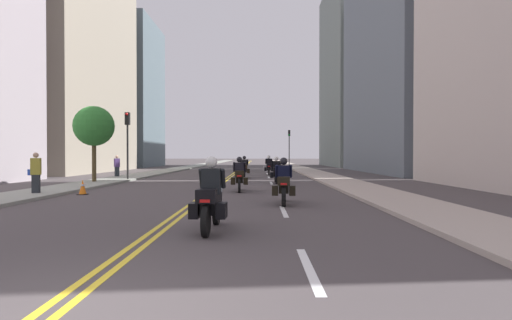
% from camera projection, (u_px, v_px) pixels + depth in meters
% --- Properties ---
extents(ground_plane, '(264.00, 264.00, 0.00)m').
position_uv_depth(ground_plane, '(242.00, 168.00, 51.92)').
color(ground_plane, '#463F40').
extents(sidewalk_left, '(2.53, 144.00, 0.12)m').
position_uv_depth(sidewalk_left, '(186.00, 167.00, 51.98)').
color(sidewalk_left, gray).
rests_on(sidewalk_left, ground).
extents(sidewalk_right, '(2.53, 144.00, 0.12)m').
position_uv_depth(sidewalk_right, '(297.00, 167.00, 51.87)').
color(sidewalk_right, '#AA9C90').
rests_on(sidewalk_right, ground).
extents(centreline_yellow_inner, '(0.12, 132.00, 0.01)m').
position_uv_depth(centreline_yellow_inner, '(241.00, 168.00, 51.92)').
color(centreline_yellow_inner, yellow).
rests_on(centreline_yellow_inner, ground).
extents(centreline_yellow_outer, '(0.12, 132.00, 0.01)m').
position_uv_depth(centreline_yellow_outer, '(243.00, 168.00, 51.92)').
color(centreline_yellow_outer, yellow).
rests_on(centreline_yellow_outer, ground).
extents(lane_dashes_white, '(0.14, 56.40, 0.01)m').
position_uv_depth(lane_dashes_white, '(268.00, 175.00, 32.90)').
color(lane_dashes_white, silver).
rests_on(lane_dashes_white, ground).
extents(building_left_1, '(6.10, 17.98, 20.86)m').
position_uv_depth(building_left_1, '(78.00, 65.00, 39.53)').
color(building_left_1, '#A89C88').
rests_on(building_left_1, ground).
extents(building_right_1, '(9.86, 20.53, 20.42)m').
position_uv_depth(building_right_1, '(418.00, 65.00, 38.72)').
color(building_right_1, slate).
rests_on(building_right_1, ground).
extents(building_left_2, '(6.74, 12.01, 20.20)m').
position_uv_depth(building_left_2, '(132.00, 95.00, 57.26)').
color(building_left_2, slate).
rests_on(building_left_2, ground).
extents(building_right_2, '(9.43, 17.94, 26.90)m').
position_uv_depth(building_right_2, '(360.00, 75.00, 59.83)').
color(building_right_2, gray).
rests_on(building_right_2, ground).
extents(motorcycle_0, '(0.78, 2.16, 1.63)m').
position_uv_depth(motorcycle_0, '(211.00, 201.00, 8.78)').
color(motorcycle_0, black).
rests_on(motorcycle_0, ground).
extents(motorcycle_1, '(0.78, 2.17, 1.58)m').
position_uv_depth(motorcycle_1, '(284.00, 185.00, 13.67)').
color(motorcycle_1, black).
rests_on(motorcycle_1, ground).
extents(motorcycle_2, '(0.78, 2.13, 1.58)m').
position_uv_depth(motorcycle_2, '(239.00, 177.00, 18.39)').
color(motorcycle_2, black).
rests_on(motorcycle_2, ground).
extents(motorcycle_3, '(0.76, 2.26, 1.58)m').
position_uv_depth(motorcycle_3, '(276.00, 172.00, 23.84)').
color(motorcycle_3, black).
rests_on(motorcycle_3, ground).
extents(motorcycle_4, '(0.78, 2.15, 1.60)m').
position_uv_depth(motorcycle_4, '(244.00, 169.00, 29.23)').
color(motorcycle_4, black).
rests_on(motorcycle_4, ground).
extents(motorcycle_5, '(0.76, 2.15, 1.64)m').
position_uv_depth(motorcycle_5, '(269.00, 167.00, 33.82)').
color(motorcycle_5, black).
rests_on(motorcycle_5, ground).
extents(traffic_cone_0, '(0.37, 0.37, 0.63)m').
position_uv_depth(traffic_cone_0, '(83.00, 187.00, 16.93)').
color(traffic_cone_0, black).
rests_on(traffic_cone_0, ground).
extents(traffic_light_near, '(0.28, 0.38, 4.40)m').
position_uv_depth(traffic_light_near, '(127.00, 133.00, 26.08)').
color(traffic_light_near, black).
rests_on(traffic_light_near, ground).
extents(traffic_light_far, '(0.28, 0.38, 5.00)m').
position_uv_depth(traffic_light_far, '(289.00, 142.00, 54.43)').
color(traffic_light_far, black).
rests_on(traffic_light_far, ground).
extents(pedestrian_0, '(0.41, 0.41, 1.64)m').
position_uv_depth(pedestrian_0, '(117.00, 166.00, 29.37)').
color(pedestrian_0, '#272E33').
rests_on(pedestrian_0, ground).
extents(pedestrian_1, '(0.50, 0.29, 1.76)m').
position_uv_depth(pedestrian_1, '(36.00, 173.00, 16.46)').
color(pedestrian_1, '#24292D').
rests_on(pedestrian_1, ground).
extents(street_tree_0, '(2.32, 2.32, 4.50)m').
position_uv_depth(street_tree_0, '(94.00, 126.00, 23.54)').
color(street_tree_0, '#483B22').
rests_on(street_tree_0, ground).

